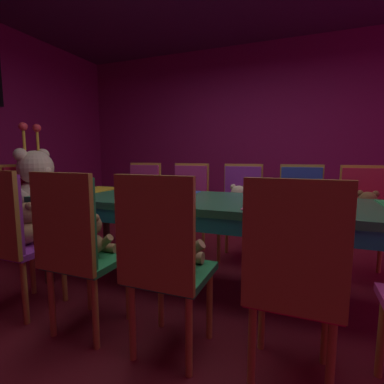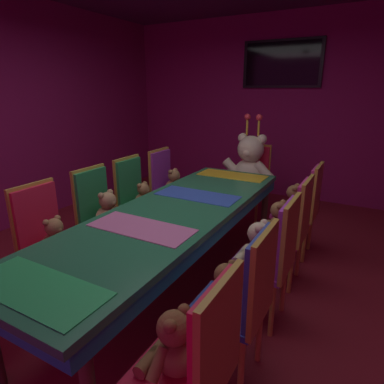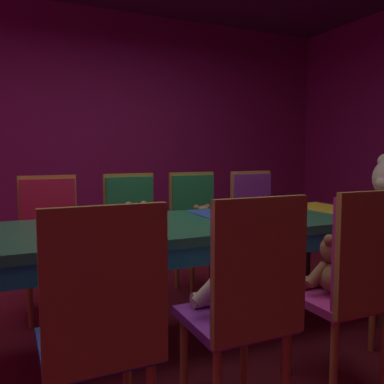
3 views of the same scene
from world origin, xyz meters
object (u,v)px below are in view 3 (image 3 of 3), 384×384
object	(u,v)px
teddy_right_2	(230,281)
teddy_right_3	(334,267)
teddy_left_2	(137,226)
teddy_left_4	(264,218)
chair_right_1	(102,316)
teddy_left_1	(52,236)
chair_right_3	(357,273)
chair_left_4	(255,214)
chair_left_1	(50,230)
banquet_table	(170,236)
teddy_right_1	(94,306)
chair_right_2	(249,292)
teddy_left_3	(203,224)
chair_left_3	(195,218)
chair_left_2	(132,223)

from	to	relation	value
teddy_right_2	teddy_right_3	bearing A→B (deg)	-89.47
teddy_left_2	teddy_right_2	distance (m)	1.46
teddy_left_4	chair_right_1	xyz separation A→B (m)	(1.57, -1.75, 0.01)
teddy_left_1	chair_right_3	bearing A→B (deg)	36.67
chair_left_4	chair_right_1	xyz separation A→B (m)	(1.72, -1.75, 0.00)
chair_left_1	chair_right_3	distance (m)	2.09
chair_left_4	teddy_right_3	size ratio (longest dim) A/B	3.09
teddy_right_2	teddy_right_3	size ratio (longest dim) A/B	1.08
banquet_table	teddy_right_1	bearing A→B (deg)	-39.30
teddy_right_1	chair_right_3	bearing A→B (deg)	-97.02
teddy_left_1	chair_right_1	world-z (taller)	chair_right_1
teddy_right_1	chair_right_2	bearing A→B (deg)	-104.62
teddy_left_1	teddy_left_3	xyz separation A→B (m)	(-0.02, 1.18, -0.00)
teddy_left_2	chair_left_4	bearing A→B (deg)	95.99
chair_left_3	teddy_right_1	size ratio (longest dim) A/B	3.32
chair_right_2	teddy_left_4	bearing A→B (deg)	-36.47
chair_left_2	teddy_right_3	world-z (taller)	chair_left_2
chair_left_3	chair_left_4	xyz separation A→B (m)	(0.03, 0.58, 0.00)
chair_left_2	teddy_left_4	bearing A→B (deg)	81.40
teddy_left_1	teddy_left_3	distance (m)	1.18
chair_left_4	teddy_left_4	xyz separation A→B (m)	(0.14, 0.00, -0.01)
banquet_table	teddy_left_4	xyz separation A→B (m)	(-0.71, 1.16, -0.07)
teddy_left_4	chair_right_3	distance (m)	1.68
chair_right_1	teddy_right_1	distance (m)	0.14
chair_left_3	teddy_right_3	distance (m)	1.60
teddy_left_3	teddy_right_3	xyz separation A→B (m)	(1.46, 0.00, 0.01)
teddy_left_1	chair_right_3	distance (m)	1.98
banquet_table	teddy_right_3	xyz separation A→B (m)	(0.72, 0.58, -0.07)
chair_left_1	teddy_right_2	xyz separation A→B (m)	(1.59, 0.59, 0.00)
teddy_left_2	teddy_right_2	bearing A→B (deg)	-1.21
chair_left_4	chair_right_1	distance (m)	2.45
teddy_left_1	teddy_right_2	size ratio (longest dim) A/B	0.86
chair_left_3	chair_left_4	world-z (taller)	same
teddy_right_2	chair_right_3	distance (m)	0.61
chair_left_2	chair_right_3	xyz separation A→B (m)	(1.75, 0.56, 0.00)
banquet_table	teddy_right_3	distance (m)	0.93
chair_left_1	chair_right_1	size ratio (longest dim) A/B	1.00
chair_left_3	teddy_left_3	xyz separation A→B (m)	(0.14, 0.00, -0.02)
banquet_table	chair_right_2	world-z (taller)	chair_right_2
teddy_left_4	teddy_right_2	xyz separation A→B (m)	(1.43, -1.17, 0.01)
teddy_left_1	teddy_left_4	distance (m)	1.76
chair_left_1	chair_right_1	xyz separation A→B (m)	(1.73, 0.01, 0.00)
teddy_left_4	teddy_right_3	size ratio (longest dim) A/B	1.00
banquet_table	chair_right_3	xyz separation A→B (m)	(0.87, 0.58, -0.06)
chair_left_1	chair_right_1	world-z (taller)	same
teddy_right_3	chair_left_3	bearing A→B (deg)	0.12
chair_right_3	chair_left_1	bearing A→B (deg)	34.32
teddy_left_2	teddy_left_3	distance (m)	0.56
teddy_left_4	teddy_right_2	size ratio (longest dim) A/B	0.93
chair_left_2	chair_right_3	world-z (taller)	same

